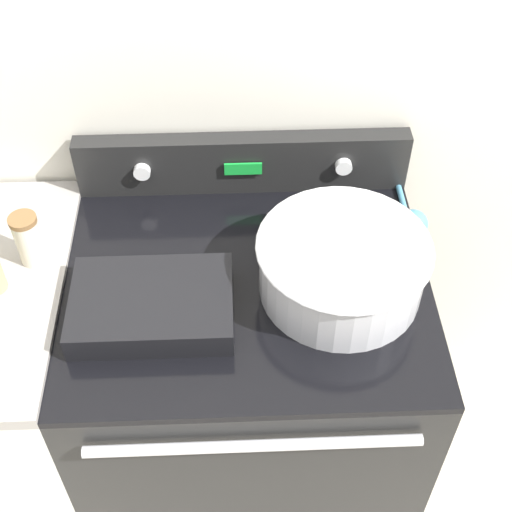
{
  "coord_description": "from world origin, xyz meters",
  "views": [
    {
      "loc": [
        -0.02,
        -0.7,
        2.1
      ],
      "look_at": [
        0.02,
        0.36,
        0.98
      ],
      "focal_mm": 50.0,
      "sensor_mm": 36.0,
      "label": 1
    }
  ],
  "objects": [
    {
      "name": "ladle",
      "position": [
        0.39,
        0.48,
        0.95
      ],
      "size": [
        0.07,
        0.28,
        0.07
      ],
      "color": "teal",
      "rests_on": "stove_range"
    },
    {
      "name": "stove_range",
      "position": [
        0.0,
        0.34,
        0.46
      ],
      "size": [
        0.8,
        0.71,
        0.92
      ],
      "color": "black",
      "rests_on": "ground_plane"
    },
    {
      "name": "kitchen_wall",
      "position": [
        0.0,
        0.71,
        1.25
      ],
      "size": [
        8.0,
        0.05,
        2.5
      ],
      "color": "silver",
      "rests_on": "ground_plane"
    },
    {
      "name": "casserole_dish",
      "position": [
        -0.2,
        0.25,
        0.96
      ],
      "size": [
        0.33,
        0.23,
        0.06
      ],
      "color": "black",
      "rests_on": "stove_range"
    },
    {
      "name": "spice_jar_brown_cap",
      "position": [
        -0.47,
        0.41,
        1.0
      ],
      "size": [
        0.06,
        0.06,
        0.13
      ],
      "color": "beige",
      "rests_on": "side_counter"
    },
    {
      "name": "mixing_bowl",
      "position": [
        0.2,
        0.31,
        1.0
      ],
      "size": [
        0.37,
        0.37,
        0.14
      ],
      "color": "silver",
      "rests_on": "stove_range"
    },
    {
      "name": "control_panel",
      "position": [
        0.0,
        0.65,
        1.0
      ],
      "size": [
        0.8,
        0.07,
        0.15
      ],
      "color": "black",
      "rests_on": "stove_range"
    }
  ]
}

